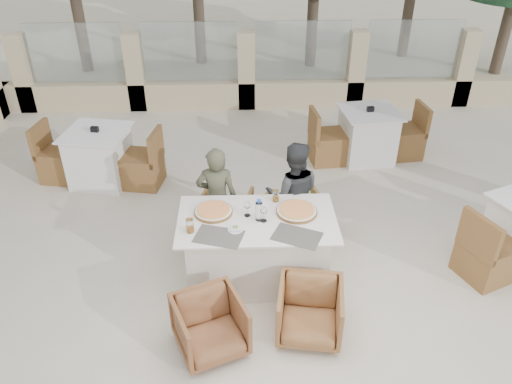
{
  "coord_description": "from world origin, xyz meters",
  "views": [
    {
      "loc": [
        -0.14,
        -4.01,
        3.68
      ],
      "look_at": [
        0.02,
        0.37,
        0.9
      ],
      "focal_mm": 35.0,
      "sensor_mm": 36.0,
      "label": 1
    }
  ],
  "objects_px": {
    "dining_table": "(257,249)",
    "beer_glass_right": "(276,196)",
    "armchair_near_right": "(310,311)",
    "diner_right": "(293,195)",
    "water_bottle": "(259,210)",
    "armchair_far_left": "(226,213)",
    "wine_glass_centre": "(247,208)",
    "pizza_left": "(213,211)",
    "beer_glass_left": "(190,226)",
    "wine_glass_near": "(264,213)",
    "armchair_near_left": "(210,326)",
    "armchair_far_right": "(298,220)",
    "diner_left": "(217,199)",
    "olive_dish": "(235,228)",
    "pizza_right": "(297,210)",
    "bg_table_a": "(100,157)",
    "bg_table_b": "(367,135)"
  },
  "relations": [
    {
      "from": "wine_glass_near",
      "to": "diner_right",
      "type": "bearing_deg",
      "value": 61.36
    },
    {
      "from": "beer_glass_left",
      "to": "dining_table",
      "type": "bearing_deg",
      "value": 16.29
    },
    {
      "from": "wine_glass_centre",
      "to": "diner_right",
      "type": "height_order",
      "value": "diner_right"
    },
    {
      "from": "wine_glass_centre",
      "to": "bg_table_b",
      "type": "distance_m",
      "value": 3.22
    },
    {
      "from": "pizza_left",
      "to": "beer_glass_left",
      "type": "relative_size",
      "value": 2.69
    },
    {
      "from": "olive_dish",
      "to": "armchair_far_left",
      "type": "height_order",
      "value": "olive_dish"
    },
    {
      "from": "armchair_near_right",
      "to": "diner_right",
      "type": "height_order",
      "value": "diner_right"
    },
    {
      "from": "pizza_left",
      "to": "wine_glass_near",
      "type": "height_order",
      "value": "wine_glass_near"
    },
    {
      "from": "water_bottle",
      "to": "pizza_right",
      "type": "bearing_deg",
      "value": 15.95
    },
    {
      "from": "water_bottle",
      "to": "wine_glass_centre",
      "type": "relative_size",
      "value": 1.31
    },
    {
      "from": "wine_glass_centre",
      "to": "beer_glass_left",
      "type": "distance_m",
      "value": 0.61
    },
    {
      "from": "pizza_left",
      "to": "wine_glass_near",
      "type": "xyz_separation_m",
      "value": [
        0.51,
        -0.16,
        0.07
      ]
    },
    {
      "from": "water_bottle",
      "to": "diner_right",
      "type": "height_order",
      "value": "diner_right"
    },
    {
      "from": "water_bottle",
      "to": "armchair_far_left",
      "type": "relative_size",
      "value": 0.41
    },
    {
      "from": "armchair_far_left",
      "to": "armchair_far_right",
      "type": "xyz_separation_m",
      "value": [
        0.84,
        -0.22,
        0.02
      ]
    },
    {
      "from": "pizza_left",
      "to": "water_bottle",
      "type": "bearing_deg",
      "value": -16.67
    },
    {
      "from": "water_bottle",
      "to": "bg_table_a",
      "type": "bearing_deg",
      "value": 135.12
    },
    {
      "from": "armchair_far_left",
      "to": "armchair_far_right",
      "type": "bearing_deg",
      "value": -179.69
    },
    {
      "from": "dining_table",
      "to": "pizza_left",
      "type": "xyz_separation_m",
      "value": [
        -0.44,
        0.12,
        0.41
      ]
    },
    {
      "from": "armchair_far_right",
      "to": "bg_table_b",
      "type": "relative_size",
      "value": 0.38
    },
    {
      "from": "pizza_right",
      "to": "beer_glass_right",
      "type": "distance_m",
      "value": 0.3
    },
    {
      "from": "armchair_far_right",
      "to": "armchair_near_right",
      "type": "bearing_deg",
      "value": 74.07
    },
    {
      "from": "olive_dish",
      "to": "bg_table_b",
      "type": "relative_size",
      "value": 0.07
    },
    {
      "from": "dining_table",
      "to": "beer_glass_right",
      "type": "bearing_deg",
      "value": 56.86
    },
    {
      "from": "beer_glass_right",
      "to": "wine_glass_centre",
      "type": "bearing_deg",
      "value": -139.64
    },
    {
      "from": "wine_glass_centre",
      "to": "wine_glass_near",
      "type": "distance_m",
      "value": 0.19
    },
    {
      "from": "wine_glass_near",
      "to": "armchair_near_left",
      "type": "xyz_separation_m",
      "value": [
        -0.52,
        -0.9,
        -0.59
      ]
    },
    {
      "from": "armchair_far_right",
      "to": "bg_table_a",
      "type": "relative_size",
      "value": 0.38
    },
    {
      "from": "beer_glass_left",
      "to": "armchair_far_left",
      "type": "height_order",
      "value": "beer_glass_left"
    },
    {
      "from": "olive_dish",
      "to": "bg_table_b",
      "type": "distance_m",
      "value": 3.48
    },
    {
      "from": "diner_left",
      "to": "bg_table_b",
      "type": "xyz_separation_m",
      "value": [
        2.18,
        2.05,
        -0.25
      ]
    },
    {
      "from": "wine_glass_near",
      "to": "olive_dish",
      "type": "height_order",
      "value": "wine_glass_near"
    },
    {
      "from": "pizza_left",
      "to": "wine_glass_near",
      "type": "relative_size",
      "value": 2.14
    },
    {
      "from": "wine_glass_near",
      "to": "beer_glass_right",
      "type": "bearing_deg",
      "value": 68.03
    },
    {
      "from": "dining_table",
      "to": "beer_glass_right",
      "type": "height_order",
      "value": "beer_glass_right"
    },
    {
      "from": "wine_glass_centre",
      "to": "water_bottle",
      "type": "bearing_deg",
      "value": -33.54
    },
    {
      "from": "water_bottle",
      "to": "olive_dish",
      "type": "height_order",
      "value": "water_bottle"
    },
    {
      "from": "water_bottle",
      "to": "armchair_far_right",
      "type": "distance_m",
      "value": 1.01
    },
    {
      "from": "beer_glass_right",
      "to": "bg_table_a",
      "type": "height_order",
      "value": "beer_glass_right"
    },
    {
      "from": "dining_table",
      "to": "armchair_far_left",
      "type": "bearing_deg",
      "value": 112.11
    },
    {
      "from": "armchair_far_left",
      "to": "armchair_near_right",
      "type": "relative_size",
      "value": 0.97
    },
    {
      "from": "water_bottle",
      "to": "diner_left",
      "type": "bearing_deg",
      "value": 125.69
    },
    {
      "from": "wine_glass_centre",
      "to": "armchair_far_right",
      "type": "distance_m",
      "value": 1.0
    },
    {
      "from": "armchair_far_right",
      "to": "armchair_near_right",
      "type": "xyz_separation_m",
      "value": [
        -0.04,
        -1.42,
        -0.01
      ]
    },
    {
      "from": "dining_table",
      "to": "water_bottle",
      "type": "bearing_deg",
      "value": -41.4
    },
    {
      "from": "diner_left",
      "to": "diner_right",
      "type": "distance_m",
      "value": 0.85
    },
    {
      "from": "armchair_far_left",
      "to": "armchair_near_left",
      "type": "height_order",
      "value": "armchair_near_left"
    },
    {
      "from": "water_bottle",
      "to": "armchair_far_left",
      "type": "bearing_deg",
      "value": 112.77
    },
    {
      "from": "armchair_near_right",
      "to": "diner_right",
      "type": "bearing_deg",
      "value": 100.35
    },
    {
      "from": "beer_glass_right",
      "to": "armchair_near_left",
      "type": "distance_m",
      "value": 1.53
    }
  ]
}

